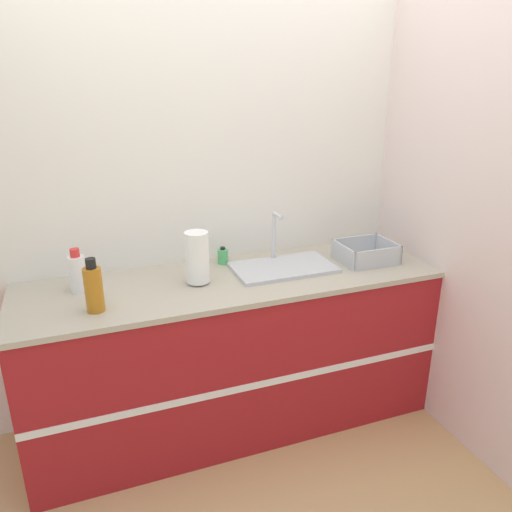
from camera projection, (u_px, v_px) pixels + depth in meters
ground_plane at (254, 455)px, 2.74m from camera, size 12.00×12.00×0.00m
wall_back at (212, 196)px, 2.91m from camera, size 4.67×0.06×2.60m
wall_right at (417, 193)px, 2.97m from camera, size 0.06×2.67×2.60m
counter_cabinet at (234, 351)px, 2.88m from camera, size 2.29×0.70×0.93m
sink at (283, 266)px, 2.83m from camera, size 0.57×0.34×0.30m
paper_towel_roll at (197, 258)px, 2.60m from camera, size 0.12×0.12×0.28m
dish_rack at (366, 255)px, 2.95m from camera, size 0.32×0.27×0.11m
bottle_white_spray at (77, 273)px, 2.51m from camera, size 0.08×0.08×0.23m
bottle_amber at (94, 288)px, 2.30m from camera, size 0.08×0.08×0.26m
soap_dispenser at (223, 256)px, 2.90m from camera, size 0.06×0.06×0.10m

